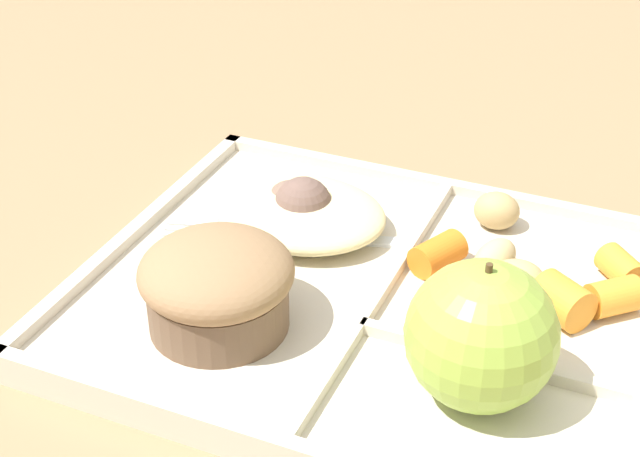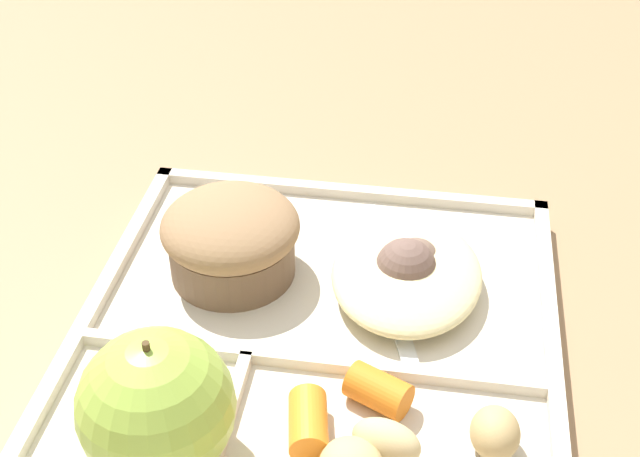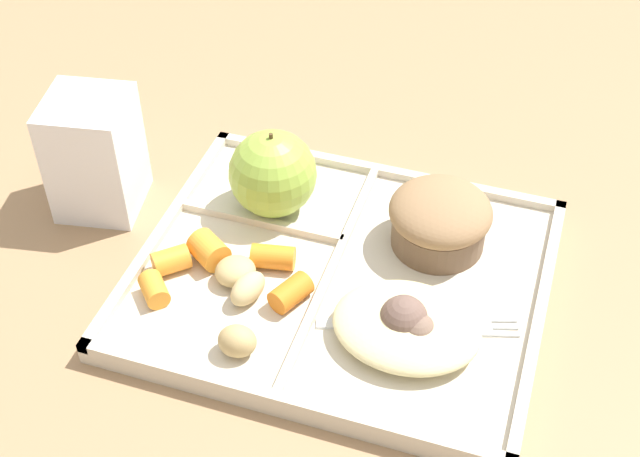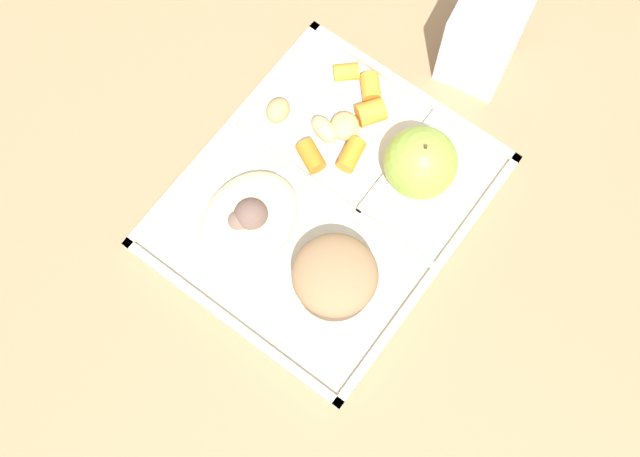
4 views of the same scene
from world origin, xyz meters
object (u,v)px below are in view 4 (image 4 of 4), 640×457
bran_muffin (335,277)px  plastic_fork (254,241)px  lunch_tray (326,203)px  green_apple (421,163)px  milk_carton (482,40)px

bran_muffin → plastic_fork: (0.01, -0.10, -0.03)m
lunch_tray → plastic_fork: lunch_tray is taller
green_apple → bran_muffin: green_apple is taller
plastic_fork → milk_carton: 0.33m
plastic_fork → green_apple: bearing=149.7°
bran_muffin → green_apple: bearing=180.0°
green_apple → milk_carton: milk_carton is taller
lunch_tray → bran_muffin: (0.07, 0.06, 0.03)m
plastic_fork → milk_carton: (-0.32, 0.07, 0.04)m
bran_muffin → milk_carton: size_ratio=0.78×
bran_muffin → milk_carton: bearing=-174.8°
lunch_tray → bran_muffin: size_ratio=3.84×
green_apple → lunch_tray: bearing=-37.0°
plastic_fork → milk_carton: size_ratio=1.39×
lunch_tray → green_apple: size_ratio=4.09×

